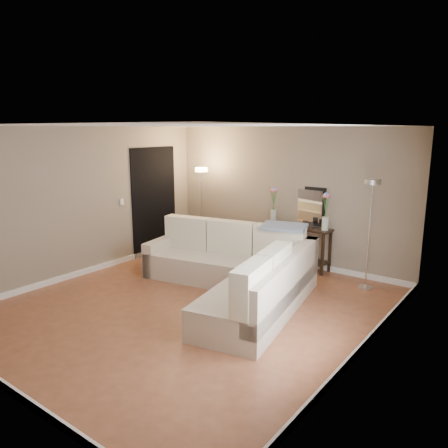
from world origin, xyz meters
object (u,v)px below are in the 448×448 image
Objects in this scene: floor_lamp_unlit at (371,213)px; floor_lamp_lit at (202,193)px; sectional_sofa at (238,271)px; console_table at (294,243)px.

floor_lamp_lit is at bearing 179.82° from floor_lamp_unlit.
sectional_sofa is at bearing -36.68° from floor_lamp_lit.
sectional_sofa is 2.56m from floor_lamp_lit.
floor_lamp_lit reaches higher than sectional_sofa.
console_table is 1.76m from floor_lamp_unlit.
sectional_sofa is 2.53× the size of console_table.
floor_lamp_lit is (-1.96, -0.34, 0.81)m from console_table.
floor_lamp_unlit reaches higher than floor_lamp_lit.
floor_lamp_unlit is at bearing 42.38° from sectional_sofa.
floor_lamp_unlit is (3.48, -0.01, 0.00)m from floor_lamp_lit.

